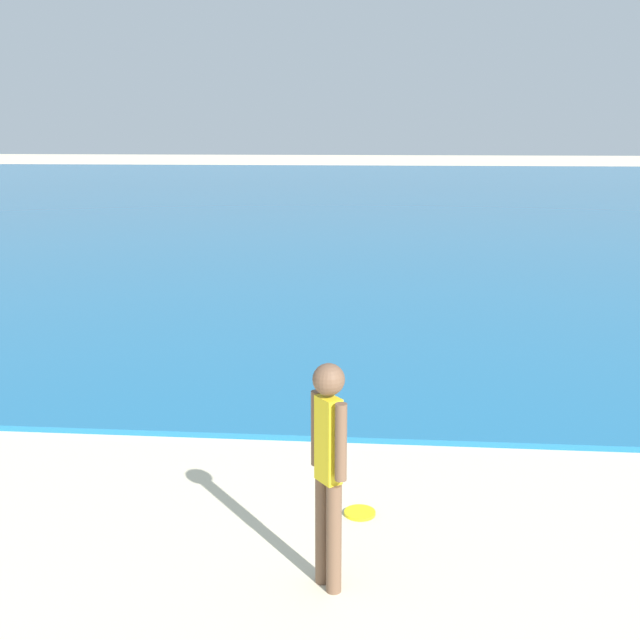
{
  "coord_description": "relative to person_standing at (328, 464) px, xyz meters",
  "views": [
    {
      "loc": [
        0.83,
        3.23,
        2.94
      ],
      "look_at": [
        0.14,
        10.96,
        1.07
      ],
      "focal_mm": 44.27,
      "sensor_mm": 36.0,
      "label": 1
    }
  ],
  "objects": [
    {
      "name": "person_standing",
      "position": [
        0.0,
        0.0,
        0.0
      ],
      "size": [
        0.25,
        0.3,
        1.54
      ],
      "rotation": [
        0.0,
        0.0,
        5.37
      ],
      "color": "brown",
      "rests_on": "ground"
    },
    {
      "name": "frisbee",
      "position": [
        0.17,
        1.02,
        -0.86
      ],
      "size": [
        0.25,
        0.25,
        0.03
      ],
      "primitive_type": "cylinder",
      "color": "yellow",
      "rests_on": "ground"
    },
    {
      "name": "water",
      "position": [
        -0.47,
        32.46,
        -0.84
      ],
      "size": [
        160.0,
        60.0,
        0.06
      ],
      "primitive_type": "cube",
      "color": "#1E6B9E",
      "rests_on": "ground"
    }
  ]
}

